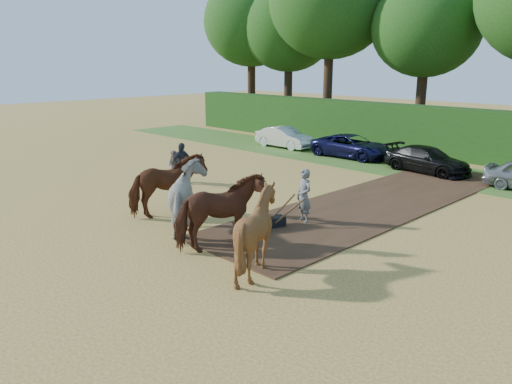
{
  "coord_description": "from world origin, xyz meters",
  "views": [
    {
      "loc": [
        12.14,
        -10.44,
        5.68
      ],
      "look_at": [
        0.57,
        0.91,
        1.4
      ],
      "focal_mm": 35.0,
      "sensor_mm": 36.0,
      "label": 1
    }
  ],
  "objects_px": {
    "spectator_near": "(175,167)",
    "spectator_far": "(182,163)",
    "parked_cars": "(492,168)",
    "plough_team": "(208,205)"
  },
  "relations": [
    {
      "from": "spectator_far",
      "to": "plough_team",
      "type": "xyz_separation_m",
      "value": [
        6.9,
        -4.01,
        0.2
      ]
    },
    {
      "from": "parked_cars",
      "to": "spectator_far",
      "type": "bearing_deg",
      "value": -133.33
    },
    {
      "from": "plough_team",
      "to": "parked_cars",
      "type": "bearing_deg",
      "value": 77.45
    },
    {
      "from": "spectator_near",
      "to": "plough_team",
      "type": "distance_m",
      "value": 8.32
    },
    {
      "from": "spectator_near",
      "to": "parked_cars",
      "type": "distance_m",
      "value": 15.23
    },
    {
      "from": "spectator_near",
      "to": "parked_cars",
      "type": "relative_size",
      "value": 0.05
    },
    {
      "from": "spectator_near",
      "to": "plough_team",
      "type": "height_order",
      "value": "plough_team"
    },
    {
      "from": "spectator_near",
      "to": "spectator_far",
      "type": "distance_m",
      "value": 0.48
    },
    {
      "from": "spectator_near",
      "to": "spectator_far",
      "type": "xyz_separation_m",
      "value": [
        0.43,
        0.09,
        0.2
      ]
    },
    {
      "from": "parked_cars",
      "to": "plough_team",
      "type": "bearing_deg",
      "value": -102.55
    }
  ]
}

